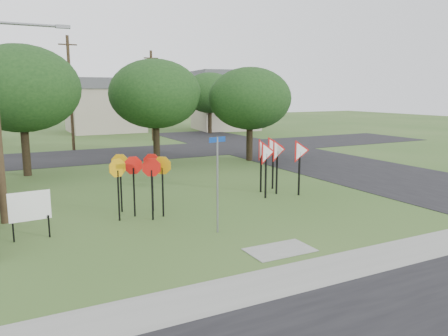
# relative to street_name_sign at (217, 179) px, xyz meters

# --- Properties ---
(ground) EXTENTS (140.00, 140.00, 0.00)m
(ground) POSITION_rel_street_name_sign_xyz_m (0.91, 0.00, -1.85)
(ground) COLOR #2F4F1D
(sidewalk) EXTENTS (30.00, 1.60, 0.02)m
(sidewalk) POSITION_rel_street_name_sign_xyz_m (0.91, -4.20, -1.84)
(sidewalk) COLOR gray
(sidewalk) RESTS_ON ground
(planting_strip) EXTENTS (30.00, 0.80, 0.02)m
(planting_strip) POSITION_rel_street_name_sign_xyz_m (0.91, -5.40, -1.84)
(planting_strip) COLOR #2F4F1D
(planting_strip) RESTS_ON ground
(street_right) EXTENTS (8.00, 50.00, 0.02)m
(street_right) POSITION_rel_street_name_sign_xyz_m (12.91, 10.00, -1.84)
(street_right) COLOR black
(street_right) RESTS_ON ground
(street_far) EXTENTS (60.00, 8.00, 0.02)m
(street_far) POSITION_rel_street_name_sign_xyz_m (0.91, 20.00, -1.84)
(street_far) COLOR black
(street_far) RESTS_ON ground
(curb_pad) EXTENTS (2.00, 1.20, 0.02)m
(curb_pad) POSITION_rel_street_name_sign_xyz_m (0.91, -2.40, -1.84)
(curb_pad) COLOR gray
(curb_pad) RESTS_ON ground
(street_name_sign) EXTENTS (0.66, 0.17, 3.25)m
(street_name_sign) POSITION_rel_street_name_sign_xyz_m (0.00, 0.00, 0.00)
(street_name_sign) COLOR gray
(street_name_sign) RESTS_ON ground
(stop_sign_cluster) EXTENTS (2.27, 1.95, 2.34)m
(stop_sign_cluster) POSITION_rel_street_name_sign_xyz_m (-1.74, 3.10, -0.10)
(stop_sign_cluster) COLOR black
(stop_sign_cluster) RESTS_ON ground
(yield_sign_cluster) EXTENTS (2.80, 1.78, 2.63)m
(yield_sign_cluster) POSITION_rel_street_name_sign_xyz_m (4.92, 3.89, 0.08)
(yield_sign_cluster) COLOR black
(yield_sign_cluster) RESTS_ON ground
(info_board) EXTENTS (1.27, 0.14, 1.59)m
(info_board) POSITION_rel_street_name_sign_xyz_m (-5.65, 2.07, -0.79)
(info_board) COLOR black
(info_board) RESTS_ON ground
(far_pole_a) EXTENTS (1.40, 0.24, 9.00)m
(far_pole_a) POSITION_rel_street_name_sign_xyz_m (-1.09, 24.00, 2.75)
(far_pole_a) COLOR #3D2F1C
(far_pole_a) RESTS_ON ground
(far_pole_b) EXTENTS (1.40, 0.24, 8.50)m
(far_pole_b) POSITION_rel_street_name_sign_xyz_m (6.91, 28.00, 2.50)
(far_pole_b) COLOR #3D2F1C
(far_pole_b) RESTS_ON ground
(house_mid) EXTENTS (8.40, 8.40, 6.20)m
(house_mid) POSITION_rel_street_name_sign_xyz_m (4.91, 40.00, 1.30)
(house_mid) COLOR #B1A68F
(house_mid) RESTS_ON ground
(house_right) EXTENTS (8.30, 8.30, 7.20)m
(house_right) POSITION_rel_street_name_sign_xyz_m (18.91, 36.00, 1.80)
(house_right) COLOR #B1A68F
(house_right) RESTS_ON ground
(tree_near_left) EXTENTS (6.40, 6.40, 7.27)m
(tree_near_left) POSITION_rel_street_name_sign_xyz_m (-5.09, 14.00, 3.01)
(tree_near_left) COLOR black
(tree_near_left) RESTS_ON ground
(tree_near_mid) EXTENTS (6.00, 6.00, 6.80)m
(tree_near_mid) POSITION_rel_street_name_sign_xyz_m (2.91, 15.00, 2.69)
(tree_near_mid) COLOR black
(tree_near_mid) RESTS_ON ground
(tree_near_right) EXTENTS (5.60, 5.60, 6.33)m
(tree_near_right) POSITION_rel_street_name_sign_xyz_m (8.91, 13.00, 2.38)
(tree_near_right) COLOR black
(tree_near_right) RESTS_ON ground
(tree_far_right) EXTENTS (6.00, 6.00, 6.80)m
(tree_far_right) POSITION_rel_street_name_sign_xyz_m (14.91, 32.00, 2.69)
(tree_far_right) COLOR black
(tree_far_right) RESTS_ON ground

